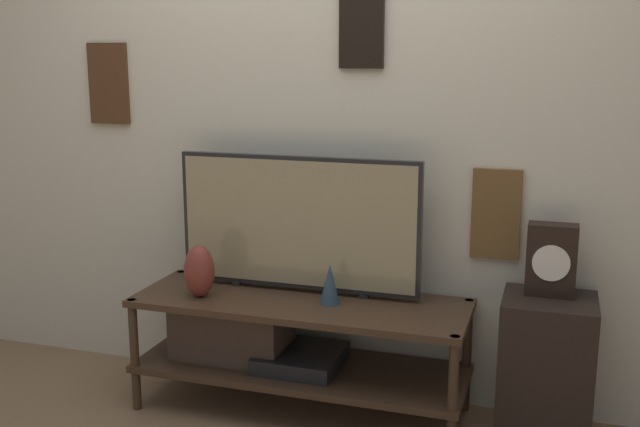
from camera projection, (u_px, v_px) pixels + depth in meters
name	position (u px, v px, depth m)	size (l,w,h in m)	color
wall_back	(322.00, 107.00, 3.42)	(6.40, 0.08, 2.70)	beige
media_console	(275.00, 337.00, 3.39)	(1.49, 0.51, 0.52)	#422D1E
television	(298.00, 223.00, 3.36)	(1.12, 0.05, 0.62)	black
vase_slim_bronze	(330.00, 284.00, 3.24)	(0.09, 0.09, 0.18)	#2D4251
vase_urn_stoneware	(199.00, 271.00, 3.33)	(0.14, 0.12, 0.24)	brown
side_table	(546.00, 368.00, 3.12)	(0.38, 0.35, 0.61)	black
mantel_clock	(551.00, 260.00, 3.07)	(0.20, 0.11, 0.30)	black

